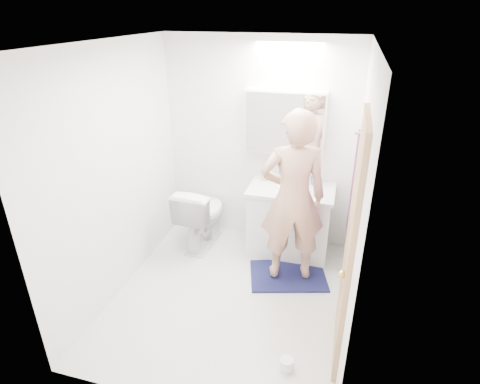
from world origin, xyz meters
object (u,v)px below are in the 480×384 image
(vanity_cabinet, at_px, (290,222))
(toothbrush_cup, at_px, (315,181))
(toilet_paper_roll, at_px, (287,364))
(toilet, at_px, (202,215))
(person, at_px, (293,198))
(soap_bottle_a, at_px, (265,171))
(soap_bottle_b, at_px, (284,173))
(medicine_cabinet, at_px, (285,122))

(vanity_cabinet, height_order, toothbrush_cup, toothbrush_cup)
(toilet_paper_roll, bearing_deg, toilet, 129.38)
(toilet, xyz_separation_m, person, (1.11, -0.38, 0.55))
(toilet_paper_roll, bearing_deg, soap_bottle_a, 107.88)
(person, height_order, toothbrush_cup, person)
(vanity_cabinet, relative_size, toothbrush_cup, 8.80)
(soap_bottle_b, distance_m, toothbrush_cup, 0.36)
(toilet, xyz_separation_m, soap_bottle_a, (0.70, 0.26, 0.53))
(vanity_cabinet, relative_size, person, 0.50)
(person, bearing_deg, toilet_paper_roll, 82.71)
(person, distance_m, toilet_paper_roll, 1.50)
(toilet_paper_roll, bearing_deg, medicine_cabinet, 102.09)
(soap_bottle_a, bearing_deg, toilet, -159.23)
(medicine_cabinet, height_order, toothbrush_cup, medicine_cabinet)
(toilet, height_order, soap_bottle_b, soap_bottle_b)
(person, height_order, toilet_paper_roll, person)
(toilet, bearing_deg, toilet_paper_roll, 133.41)
(person, bearing_deg, toothbrush_cup, -118.74)
(vanity_cabinet, relative_size, soap_bottle_a, 4.19)
(toilet, distance_m, soap_bottle_b, 1.09)
(medicine_cabinet, height_order, toilet, medicine_cabinet)
(toilet, relative_size, toilet_paper_roll, 7.16)
(medicine_cabinet, bearing_deg, toilet_paper_roll, -77.91)
(vanity_cabinet, xyz_separation_m, toilet, (-1.03, -0.11, 0.00))
(toothbrush_cup, bearing_deg, toilet, -167.74)
(person, height_order, soap_bottle_b, person)
(toilet, height_order, soap_bottle_a, soap_bottle_a)
(person, height_order, soap_bottle_a, person)
(soap_bottle_b, relative_size, toilet_paper_roll, 1.68)
(toilet, distance_m, toilet_paper_roll, 2.07)
(person, bearing_deg, soap_bottle_a, -73.23)
(toilet_paper_roll, bearing_deg, vanity_cabinet, 98.75)
(soap_bottle_a, bearing_deg, toothbrush_cup, 1.01)
(vanity_cabinet, distance_m, soap_bottle_a, 0.65)
(vanity_cabinet, distance_m, soap_bottle_b, 0.57)
(vanity_cabinet, xyz_separation_m, medicine_cabinet, (-0.15, 0.21, 1.11))
(toothbrush_cup, bearing_deg, vanity_cabinet, -145.56)
(soap_bottle_b, xyz_separation_m, toilet_paper_roll, (0.39, -1.87, -0.86))
(toilet, bearing_deg, person, 164.97)
(toilet, height_order, toilet_paper_roll, toilet)
(vanity_cabinet, distance_m, toothbrush_cup, 0.56)
(soap_bottle_a, bearing_deg, soap_bottle_b, 8.20)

